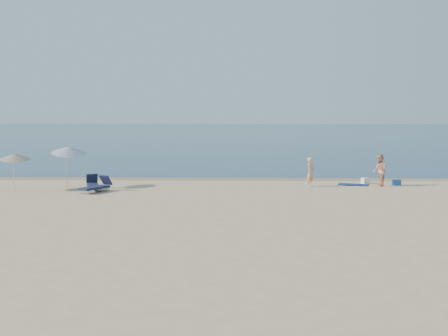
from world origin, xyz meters
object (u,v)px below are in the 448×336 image
object	(u,v)px
person_right	(380,170)
umbrella_near	(69,150)
person_left	(311,172)
blue_cooler	(396,182)

from	to	relation	value
person_right	umbrella_near	bearing A→B (deg)	-84.08
person_left	blue_cooler	distance (m)	4.86
person_right	person_left	bearing A→B (deg)	-83.56
person_left	umbrella_near	xyz separation A→B (m)	(-12.80, -0.87, 1.22)
person_left	blue_cooler	xyz separation A→B (m)	(4.76, 0.69, -0.63)
person_left	person_right	bearing A→B (deg)	-50.00
umbrella_near	blue_cooler	bearing A→B (deg)	-17.29
umbrella_near	person_right	bearing A→B (deg)	-18.33
blue_cooler	umbrella_near	world-z (taller)	umbrella_near
person_right	blue_cooler	bearing A→B (deg)	113.10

